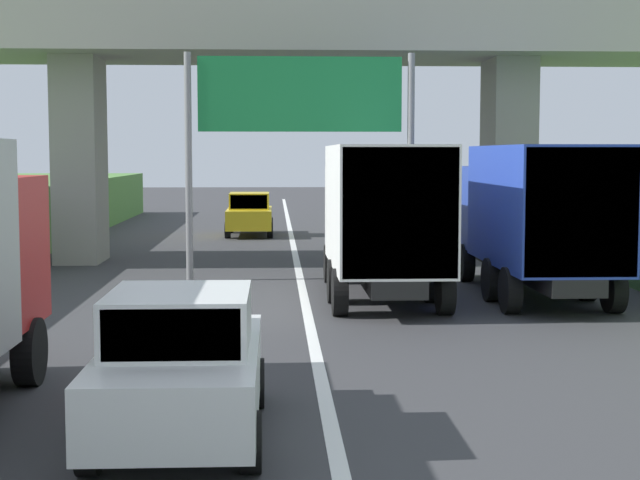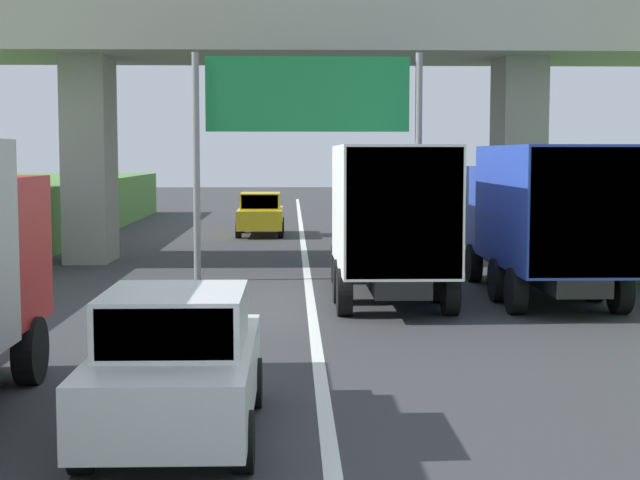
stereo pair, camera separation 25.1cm
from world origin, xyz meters
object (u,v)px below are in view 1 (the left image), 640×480
object	(u,v)px
truck_silver	(381,213)
car_yellow	(250,214)
car_white	(181,365)
overhead_highway_sign	(300,111)
truck_blue	(534,212)

from	to	relation	value
truck_silver	car_yellow	distance (m)	17.46
car_white	car_yellow	bearing A→B (deg)	89.85
overhead_highway_sign	truck_blue	distance (m)	6.59
truck_silver	car_white	world-z (taller)	truck_silver
truck_blue	truck_silver	xyz separation A→B (m)	(-3.50, -0.08, 0.00)
overhead_highway_sign	truck_blue	world-z (taller)	overhead_highway_sign
overhead_highway_sign	truck_blue	xyz separation A→B (m)	(5.21, -3.23, -2.41)
truck_silver	car_white	size ratio (longest dim) A/B	1.78
overhead_highway_sign	car_yellow	size ratio (longest dim) A/B	1.43
truck_silver	car_white	bearing A→B (deg)	-108.03
truck_blue	truck_silver	world-z (taller)	same
car_yellow	truck_silver	bearing A→B (deg)	-78.83
overhead_highway_sign	car_white	world-z (taller)	overhead_highway_sign
truck_blue	car_white	size ratio (longest dim) A/B	1.78
overhead_highway_sign	car_yellow	bearing A→B (deg)	96.87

